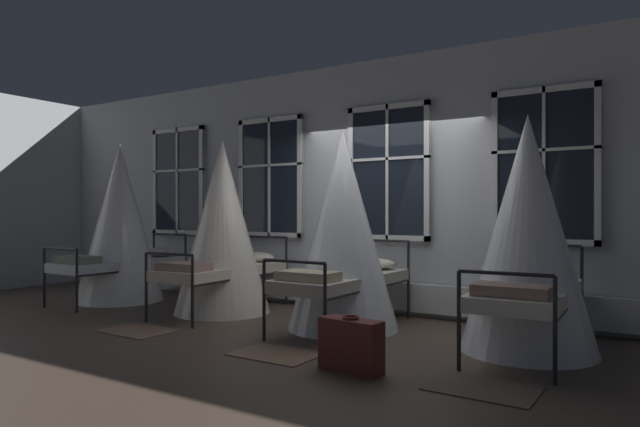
{
  "coord_description": "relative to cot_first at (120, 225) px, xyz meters",
  "views": [
    {
      "loc": [
        3.13,
        -5.69,
        1.34
      ],
      "look_at": [
        -0.36,
        -0.1,
        1.33
      ],
      "focal_mm": 31.28,
      "sensor_mm": 36.0,
      "label": 1
    }
  ],
  "objects": [
    {
      "name": "cot_second",
      "position": [
        1.98,
        0.08,
        -0.04
      ],
      "size": [
        1.28,
        2.0,
        2.31
      ],
      "rotation": [
        0.0,
        0.0,
        1.6
      ],
      "color": "black",
      "rests_on": "ground"
    },
    {
      "name": "rug_second",
      "position": [
        1.97,
        -1.32,
        -1.15
      ],
      "size": [
        0.82,
        0.59,
        0.01
      ],
      "primitive_type": "cube",
      "rotation": [
        0.0,
        0.0,
        -0.04
      ],
      "color": "brown",
      "rests_on": "ground"
    },
    {
      "name": "cot_third",
      "position": [
        3.87,
        0.04,
        -0.05
      ],
      "size": [
        1.28,
        2.0,
        2.27
      ],
      "rotation": [
        0.0,
        0.0,
        1.55
      ],
      "color": "black",
      "rests_on": "ground"
    },
    {
      "name": "rug_third",
      "position": [
        3.91,
        -1.32,
        -1.15
      ],
      "size": [
        0.81,
        0.57,
        0.01
      ],
      "primitive_type": "cube",
      "rotation": [
        0.0,
        0.0,
        -0.01
      ],
      "color": "brown",
      "rests_on": "ground"
    },
    {
      "name": "cot_fourth",
      "position": [
        5.9,
        0.05,
        -0.05
      ],
      "size": [
        1.28,
        2.0,
        2.29
      ],
      "rotation": [
        0.0,
        0.0,
        1.59
      ],
      "color": "black",
      "rests_on": "ground"
    },
    {
      "name": "back_wall_with_windows",
      "position": [
        3.91,
        1.26,
        0.55
      ],
      "size": [
        13.33,
        0.1,
        3.4
      ],
      "primitive_type": "cube",
      "color": "silver",
      "rests_on": "ground"
    },
    {
      "name": "window_bank",
      "position": [
        3.91,
        1.14,
        -0.06
      ],
      "size": [
        8.93,
        0.1,
        2.69
      ],
      "color": "black",
      "rests_on": "ground"
    },
    {
      "name": "ground",
      "position": [
        3.91,
        0.14,
        -1.15
      ],
      "size": [
        24.65,
        24.65,
        0.0
      ],
      "primitive_type": "plane",
      "color": "#4C3D33"
    },
    {
      "name": "rug_fourth",
      "position": [
        5.85,
        -1.32,
        -1.15
      ],
      "size": [
        0.81,
        0.58,
        0.01
      ],
      "primitive_type": "cube",
      "rotation": [
        0.0,
        0.0,
        -0.03
      ],
      "color": "brown",
      "rests_on": "ground"
    },
    {
      "name": "suitcase_dark",
      "position": [
        4.78,
        -1.43,
        -0.93
      ],
      "size": [
        0.58,
        0.28,
        0.47
      ],
      "rotation": [
        0.0,
        0.0,
        -0.13
      ],
      "color": "#5B231E",
      "rests_on": "ground"
    },
    {
      "name": "cot_first",
      "position": [
        0.0,
        0.0,
        0.0
      ],
      "size": [
        1.28,
        1.99,
        2.38
      ],
      "rotation": [
        0.0,
        0.0,
        1.56
      ],
      "color": "black",
      "rests_on": "ground"
    }
  ]
}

